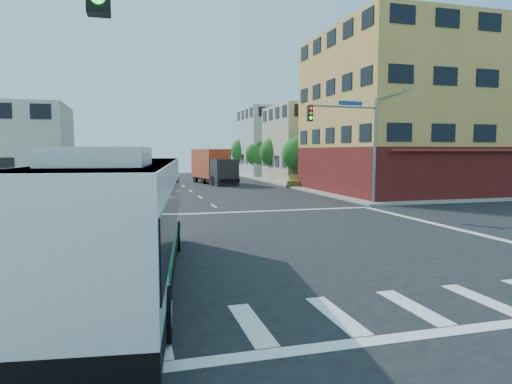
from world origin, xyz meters
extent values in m
plane|color=black|center=(0.00, 0.00, 0.00)|extent=(120.00, 120.00, 0.00)
cube|color=gray|center=(35.00, 35.00, 0.07)|extent=(50.00, 50.00, 0.15)
cube|color=#D1954B|center=(20.00, 18.50, 7.00)|extent=(18.00, 15.00, 14.00)
cube|color=#5C1515|center=(20.00, 18.50, 2.00)|extent=(18.09, 15.08, 4.00)
cube|color=maroon|center=(20.00, 11.40, 3.60)|extent=(16.00, 1.60, 0.51)
cube|color=tan|center=(17.00, 34.00, 4.50)|extent=(12.00, 10.00, 9.00)
cube|color=#ACACA7|center=(17.00, 48.00, 5.00)|extent=(12.00, 10.00, 10.00)
cylinder|color=slate|center=(10.80, 10.80, 3.50)|extent=(0.18, 0.18, 7.00)
cylinder|color=slate|center=(8.30, 10.55, 6.60)|extent=(5.01, 0.62, 0.12)
cube|color=black|center=(5.80, 10.30, 6.10)|extent=(0.32, 0.30, 1.00)
sphere|color=#FF0C0C|center=(5.80, 10.13, 6.40)|extent=(0.20, 0.20, 0.20)
sphere|color=yellow|center=(5.80, 10.13, 6.10)|extent=(0.20, 0.20, 0.20)
sphere|color=#19FF33|center=(5.80, 10.13, 5.80)|extent=(0.20, 0.20, 0.20)
cube|color=navy|center=(8.80, 10.60, 6.85)|extent=(1.80, 0.22, 0.28)
cube|color=gray|center=(13.30, 11.05, 8.00)|extent=(0.50, 0.22, 0.14)
cylinder|color=#392114|center=(11.80, 28.00, 0.96)|extent=(0.28, 0.28, 1.92)
sphere|color=#175117|center=(11.80, 28.00, 3.37)|extent=(3.60, 3.60, 3.60)
sphere|color=#175117|center=(12.20, 27.70, 4.27)|extent=(2.52, 2.52, 2.52)
cylinder|color=#392114|center=(11.80, 36.00, 1.00)|extent=(0.28, 0.28, 1.99)
sphere|color=#175117|center=(11.80, 36.00, 3.51)|extent=(3.80, 3.80, 3.80)
sphere|color=#175117|center=(12.20, 35.70, 4.46)|extent=(2.66, 2.66, 2.66)
cylinder|color=#392114|center=(11.80, 44.00, 0.94)|extent=(0.28, 0.28, 1.89)
sphere|color=#175117|center=(11.80, 44.00, 3.25)|extent=(3.40, 3.40, 3.40)
sphere|color=#175117|center=(12.20, 43.70, 4.10)|extent=(2.38, 2.38, 2.38)
cylinder|color=#392114|center=(11.80, 52.00, 1.01)|extent=(0.28, 0.28, 2.03)
sphere|color=#175117|center=(11.80, 52.00, 3.63)|extent=(4.00, 4.00, 4.00)
sphere|color=#175117|center=(12.20, 51.70, 4.63)|extent=(2.80, 2.80, 2.80)
cube|color=black|center=(-5.62, -4.22, 0.59)|extent=(4.33, 13.05, 0.48)
cube|color=white|center=(-5.62, -4.22, 1.89)|extent=(4.31, 13.02, 3.04)
cube|color=black|center=(-5.62, -4.22, 2.08)|extent=(4.32, 12.65, 1.33)
cube|color=black|center=(-4.82, 2.06, 1.97)|extent=(2.49, 0.38, 1.44)
cube|color=#E5590C|center=(-4.82, 2.09, 3.04)|extent=(2.03, 0.31, 0.30)
cube|color=white|center=(-5.62, -4.22, 3.34)|extent=(4.23, 12.76, 0.13)
cube|color=white|center=(-6.03, -7.38, 3.60)|extent=(2.18, 2.57, 0.38)
cube|color=#0C7D34|center=(-7.05, -4.57, 1.12)|extent=(0.76, 5.81, 0.30)
cube|color=#0C7D34|center=(-4.33, -4.92, 1.12)|extent=(0.76, 5.81, 0.30)
cylinder|color=black|center=(-6.37, 0.00, 0.55)|extent=(0.46, 1.14, 1.11)
cylinder|color=#99999E|center=(-6.51, 0.02, 0.55)|extent=(0.11, 0.55, 0.55)
cylinder|color=black|center=(-3.84, -0.32, 0.55)|extent=(0.46, 1.14, 1.11)
cylinder|color=#99999E|center=(-3.69, -0.34, 0.55)|extent=(0.11, 0.55, 0.55)
cylinder|color=black|center=(-7.40, -8.11, 0.55)|extent=(0.46, 1.14, 1.11)
cylinder|color=#99999E|center=(-7.55, -8.09, 0.55)|extent=(0.11, 0.55, 0.55)
cylinder|color=black|center=(-4.88, -8.43, 0.55)|extent=(0.46, 1.14, 1.11)
cylinder|color=#99999E|center=(-4.73, -8.45, 0.55)|extent=(0.11, 0.55, 0.55)
cube|color=black|center=(4.30, 30.55, 1.41)|extent=(2.88, 2.79, 2.81)
cube|color=black|center=(4.49, 29.54, 1.84)|extent=(2.25, 0.50, 1.08)
cube|color=#B9391B|center=(3.55, 34.59, 2.27)|extent=(3.66, 6.43, 3.24)
cube|color=black|center=(3.79, 33.31, 0.59)|extent=(3.92, 8.94, 0.32)
cylinder|color=black|center=(3.15, 30.56, 0.54)|extent=(0.49, 1.12, 1.08)
cylinder|color=black|center=(5.38, 30.97, 0.54)|extent=(0.49, 1.12, 1.08)
cylinder|color=black|center=(2.58, 33.64, 0.54)|extent=(0.49, 1.12, 1.08)
cylinder|color=black|center=(4.81, 34.05, 0.54)|extent=(0.49, 1.12, 1.08)
cylinder|color=black|center=(2.08, 36.30, 0.54)|extent=(0.49, 1.12, 1.08)
cylinder|color=black|center=(4.32, 36.71, 0.54)|extent=(0.49, 1.12, 1.08)
imported|color=gold|center=(11.01, 27.23, 0.66)|extent=(2.86, 4.20, 1.33)
camera|label=1|loc=(-5.45, -17.18, 3.72)|focal=32.00mm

